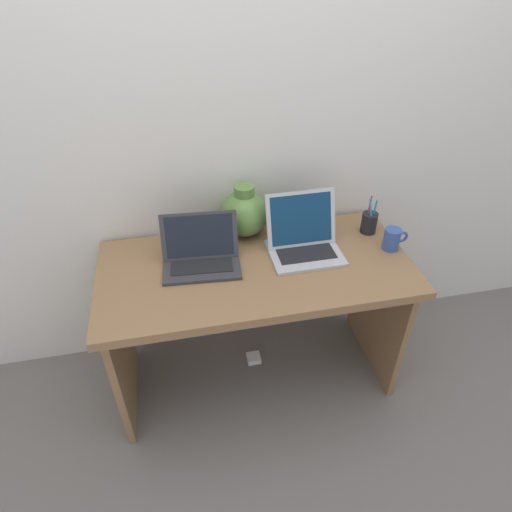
{
  "coord_description": "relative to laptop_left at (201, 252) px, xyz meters",
  "views": [
    {
      "loc": [
        -0.3,
        -1.42,
        1.85
      ],
      "look_at": [
        0.0,
        0.0,
        0.76
      ],
      "focal_mm": 30.67,
      "sensor_mm": 36.0,
      "label": 1
    }
  ],
  "objects": [
    {
      "name": "green_vase",
      "position": [
        0.22,
        0.19,
        0.05
      ],
      "size": [
        0.22,
        0.22,
        0.24
      ],
      "color": "#5B843D",
      "rests_on": "desk"
    },
    {
      "name": "laptop_left",
      "position": [
        0.0,
        0.0,
        0.0
      ],
      "size": [
        0.34,
        0.24,
        0.21
      ],
      "color": "#333338",
      "rests_on": "desk"
    },
    {
      "name": "coffee_mug",
      "position": [
        0.83,
        -0.07,
        -0.01
      ],
      "size": [
        0.11,
        0.07,
        0.1
      ],
      "color": "#335199",
      "rests_on": "desk"
    },
    {
      "name": "desk",
      "position": [
        0.22,
        -0.07,
        -0.22
      ],
      "size": [
        1.32,
        0.63,
        0.71
      ],
      "color": "olive",
      "rests_on": "ground"
    },
    {
      "name": "back_wall",
      "position": [
        0.22,
        0.29,
        0.43
      ],
      "size": [
        4.4,
        0.04,
        2.4
      ],
      "primitive_type": "cube",
      "color": "silver",
      "rests_on": "ground"
    },
    {
      "name": "laptop_right",
      "position": [
        0.45,
        0.01,
        0.01
      ],
      "size": [
        0.31,
        0.25,
        0.25
      ],
      "color": "#B2B2B7",
      "rests_on": "desk"
    },
    {
      "name": "ground_plane",
      "position": [
        0.22,
        -0.07,
        -0.77
      ],
      "size": [
        6.0,
        6.0,
        0.0
      ],
      "primitive_type": "plane",
      "color": "slate"
    },
    {
      "name": "pen_cup",
      "position": [
        0.79,
        0.08,
        -0.0
      ],
      "size": [
        0.07,
        0.07,
        0.18
      ],
      "color": "black",
      "rests_on": "desk"
    },
    {
      "name": "power_brick",
      "position": [
        0.23,
        0.02,
        -0.75
      ],
      "size": [
        0.07,
        0.07,
        0.03
      ],
      "primitive_type": "cube",
      "color": "white",
      "rests_on": "ground"
    }
  ]
}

